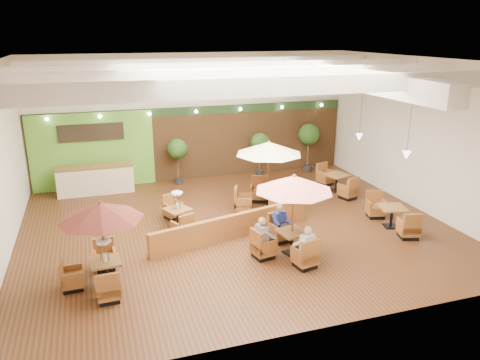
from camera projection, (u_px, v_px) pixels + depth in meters
name	position (u px, v px, depth m)	size (l,w,h in m)	color
room	(232.00, 115.00, 15.95)	(14.04, 14.00, 5.52)	#381E0F
service_counter	(96.00, 180.00, 19.03)	(3.00, 0.75, 1.18)	beige
booth_divider	(233.00, 226.00, 14.93)	(5.74, 0.18, 0.79)	brown
table_0	(100.00, 225.00, 11.80)	(2.21, 2.28, 2.34)	brown
table_1	(292.00, 197.00, 13.45)	(2.40, 2.51, 2.49)	brown
table_2	(269.00, 163.00, 16.91)	(2.74, 2.74, 2.64)	brown
table_3	(178.00, 214.00, 15.70)	(1.02, 2.46, 1.46)	brown
table_4	(391.00, 217.00, 15.79)	(1.01, 2.58, 0.92)	brown
table_5	(336.00, 183.00, 19.33)	(1.05, 2.63, 0.93)	brown
topiary_0	(177.00, 151.00, 19.95)	(0.86, 0.86, 2.00)	black
topiary_1	(260.00, 144.00, 21.05)	(0.86, 0.86, 2.00)	black
topiary_2	(309.00, 136.00, 21.69)	(0.98, 0.98, 2.27)	black
diner_0	(306.00, 242.00, 12.96)	(0.44, 0.41, 0.80)	silver
diner_1	(280.00, 219.00, 14.61)	(0.39, 0.33, 0.73)	#2539A3
diner_2	(264.00, 234.00, 13.52)	(0.37, 0.43, 0.82)	gray
diner_3	(278.00, 199.00, 16.36)	(0.41, 0.39, 0.74)	#2539A3
diner_4	(292.00, 187.00, 17.50)	(0.43, 0.46, 0.82)	silver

